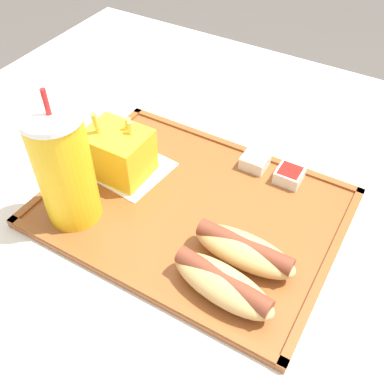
{
  "coord_description": "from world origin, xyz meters",
  "views": [
    {
      "loc": [
        -0.25,
        0.4,
        1.25
      ],
      "look_at": [
        -0.02,
        -0.0,
        0.78
      ],
      "focal_mm": 42.0,
      "sensor_mm": 36.0,
      "label": 1
    }
  ],
  "objects_px": {
    "soda_cup": "(64,168)",
    "sauce_cup_mayo": "(255,161)",
    "hot_dog_far": "(223,284)",
    "hot_dog_near": "(244,250)",
    "fries_carton": "(118,153)",
    "sauce_cup_ketchup": "(289,175)"
  },
  "relations": [
    {
      "from": "soda_cup",
      "to": "sauce_cup_mayo",
      "type": "distance_m",
      "value": 0.3
    },
    {
      "from": "soda_cup",
      "to": "hot_dog_far",
      "type": "distance_m",
      "value": 0.26
    },
    {
      "from": "hot_dog_near",
      "to": "fries_carton",
      "type": "xyz_separation_m",
      "value": [
        0.25,
        -0.06,
        0.02
      ]
    },
    {
      "from": "fries_carton",
      "to": "sauce_cup_mayo",
      "type": "bearing_deg",
      "value": -146.09
    },
    {
      "from": "soda_cup",
      "to": "hot_dog_near",
      "type": "relative_size",
      "value": 1.46
    },
    {
      "from": "soda_cup",
      "to": "sauce_cup_mayo",
      "type": "xyz_separation_m",
      "value": [
        -0.19,
        -0.23,
        -0.08
      ]
    },
    {
      "from": "sauce_cup_mayo",
      "to": "sauce_cup_ketchup",
      "type": "height_order",
      "value": "same"
    },
    {
      "from": "hot_dog_far",
      "to": "sauce_cup_ketchup",
      "type": "xyz_separation_m",
      "value": [
        0.01,
        -0.24,
        -0.01
      ]
    },
    {
      "from": "hot_dog_near",
      "to": "soda_cup",
      "type": "bearing_deg",
      "value": 10.55
    },
    {
      "from": "fries_carton",
      "to": "sauce_cup_mayo",
      "type": "relative_size",
      "value": 2.81
    },
    {
      "from": "soda_cup",
      "to": "hot_dog_near",
      "type": "xyz_separation_m",
      "value": [
        -0.25,
        -0.05,
        -0.07
      ]
    },
    {
      "from": "fries_carton",
      "to": "sauce_cup_mayo",
      "type": "distance_m",
      "value": 0.22
    },
    {
      "from": "hot_dog_far",
      "to": "fries_carton",
      "type": "bearing_deg",
      "value": -25.91
    },
    {
      "from": "soda_cup",
      "to": "hot_dog_near",
      "type": "bearing_deg",
      "value": -169.45
    },
    {
      "from": "sauce_cup_ketchup",
      "to": "hot_dog_near",
      "type": "bearing_deg",
      "value": 91.73
    },
    {
      "from": "hot_dog_far",
      "to": "fries_carton",
      "type": "relative_size",
      "value": 1.31
    },
    {
      "from": "soda_cup",
      "to": "sauce_cup_mayo",
      "type": "relative_size",
      "value": 5.23
    },
    {
      "from": "fries_carton",
      "to": "soda_cup",
      "type": "bearing_deg",
      "value": 88.08
    },
    {
      "from": "hot_dog_near",
      "to": "sauce_cup_ketchup",
      "type": "distance_m",
      "value": 0.18
    },
    {
      "from": "hot_dog_far",
      "to": "fries_carton",
      "type": "xyz_separation_m",
      "value": [
        0.25,
        -0.12,
        0.02
      ]
    },
    {
      "from": "soda_cup",
      "to": "hot_dog_far",
      "type": "xyz_separation_m",
      "value": [
        -0.25,
        0.01,
        -0.07
      ]
    },
    {
      "from": "fries_carton",
      "to": "hot_dog_far",
      "type": "bearing_deg",
      "value": 154.09
    }
  ]
}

